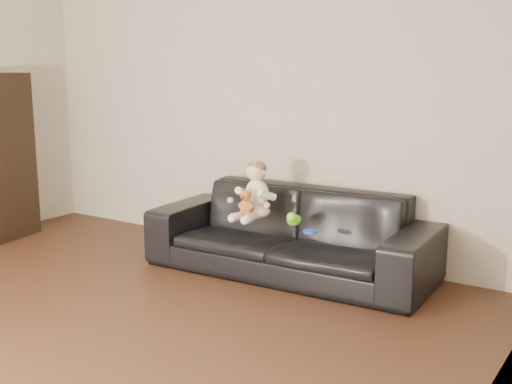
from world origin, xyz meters
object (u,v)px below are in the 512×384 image
Objects in this scene: sofa at (290,233)px; teddy_bear at (246,203)px; toy_rattle at (293,223)px; toy_green at (294,220)px; cabinet at (0,156)px; baby at (255,194)px; toy_blue_disc at (310,231)px.

sofa is 10.89× the size of teddy_bear.
sofa is 0.25m from toy_rattle.
toy_green is 0.03m from toy_rattle.
toy_rattle is (0.12, -0.17, 0.14)m from sofa.
toy_rattle is (3.06, 0.39, -0.32)m from cabinet.
sofa reaches higher than toy_green.
cabinet reaches higher than baby.
toy_green is 1.22× the size of toy_blue_disc.
baby is 0.15m from teddy_bear.
cabinet is at bearing -172.65° from toy_rattle.
teddy_bear is (2.69, 0.30, -0.19)m from cabinet.
baby is 0.42m from toy_rattle.
toy_blue_disc is at bearing -13.76° from baby.
baby reaches higher than sofa.
toy_green reaches higher than toy_rattle.
toy_blue_disc is at bearing -23.69° from toy_rattle.
teddy_bear is 0.40m from toy_green.
sofa is 0.43m from baby.
cabinet is at bearing -171.51° from baby.
sofa is 21.55× the size of toy_blue_disc.
teddy_bear is at bearing -165.23° from toy_rattle.
baby is at bearing 176.65° from toy_green.
toy_rattle is at bearing -1.68° from cabinet.
baby is at bearing 97.88° from teddy_bear.
toy_rattle reaches higher than toy_blue_disc.
cabinet is 7.50× the size of teddy_bear.
toy_green is (0.12, -0.15, 0.15)m from sofa.
toy_green is (0.38, -0.02, -0.16)m from baby.
toy_green is at bearing 151.30° from toy_blue_disc.
toy_rattle is (0.37, 0.10, -0.13)m from teddy_bear.
teddy_bear is (0.01, -0.14, -0.05)m from baby.
cabinet is 2.71m from teddy_bear.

